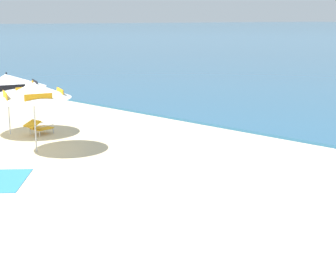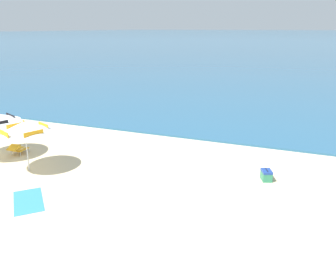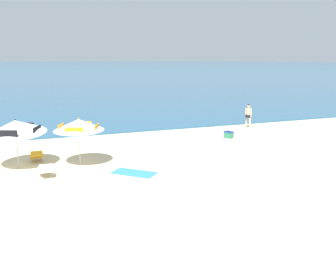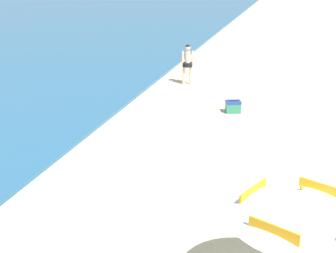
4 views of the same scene
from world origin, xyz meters
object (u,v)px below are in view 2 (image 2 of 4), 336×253
Objects in this scene: beach_umbrella_striped_main at (24,128)px; beach_towel at (28,201)px; lounge_chair_beside_umbrella at (18,149)px; cooler_box at (266,175)px.

beach_towel is (1.84, -2.04, -1.77)m from beach_umbrella_striped_main.
lounge_chair_beside_umbrella is (-1.76, 1.24, -1.51)m from beach_umbrella_striped_main.
cooler_box is at bearing 6.89° from lounge_chair_beside_umbrella.
lounge_chair_beside_umbrella reaches higher than cooler_box.
beach_umbrella_striped_main is 3.27m from beach_towel.
cooler_box is (10.74, 1.30, -0.07)m from lounge_chair_beside_umbrella.
beach_umbrella_striped_main is 4.67× the size of cooler_box.
lounge_chair_beside_umbrella reaches higher than beach_towel.
beach_umbrella_striped_main is 2.63m from lounge_chair_beside_umbrella.
beach_towel is (-7.14, -4.57, -0.20)m from cooler_box.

